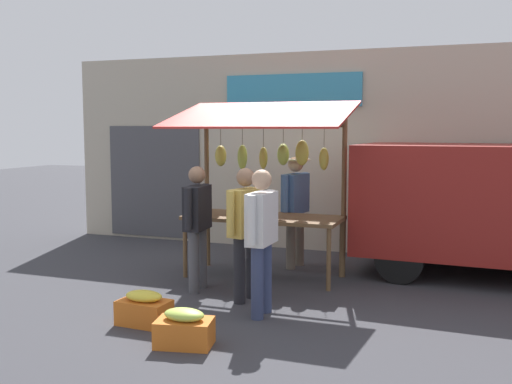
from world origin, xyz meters
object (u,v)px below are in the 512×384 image
at_px(vendor_with_sunhat, 295,202).
at_px(produce_crate_side, 144,309).
at_px(market_stall, 264,168).
at_px(shopper_in_striped_shirt, 246,225).
at_px(produce_crate_near, 184,329).
at_px(parked_van, 508,200).
at_px(shopper_with_ponytail, 262,232).
at_px(shopper_in_grey_tee, 197,219).

height_order(vendor_with_sunhat, produce_crate_side, vendor_with_sunhat).
distance_m(market_stall, shopper_in_striped_shirt, 1.37).
distance_m(vendor_with_sunhat, shopper_in_striped_shirt, 1.92).
bearing_deg(shopper_in_striped_shirt, produce_crate_side, 163.67).
bearing_deg(produce_crate_near, market_stall, -86.19).
bearing_deg(produce_crate_near, vendor_with_sunhat, -91.01).
bearing_deg(parked_van, produce_crate_side, 45.42).
bearing_deg(vendor_with_sunhat, produce_crate_near, 10.88).
xyz_separation_m(market_stall, parked_van, (-3.24, -1.06, -0.43)).
height_order(shopper_with_ponytail, shopper_in_striped_shirt, shopper_with_ponytail).
height_order(produce_crate_near, produce_crate_side, produce_crate_side).
bearing_deg(produce_crate_side, produce_crate_near, 148.94).
height_order(market_stall, shopper_in_striped_shirt, market_stall).
height_order(vendor_with_sunhat, shopper_in_grey_tee, vendor_with_sunhat).
relative_size(shopper_in_grey_tee, produce_crate_side, 2.83).
bearing_deg(shopper_with_ponytail, shopper_in_grey_tee, 58.72).
relative_size(shopper_in_striped_shirt, parked_van, 0.37).
bearing_deg(parked_van, shopper_in_striped_shirt, 39.12).
xyz_separation_m(shopper_in_striped_shirt, shopper_in_grey_tee, (0.76, -0.23, -0.01)).
bearing_deg(shopper_with_ponytail, shopper_in_striped_shirt, 38.98).
bearing_deg(vendor_with_sunhat, shopper_in_grey_tee, -14.08).
height_order(shopper_with_ponytail, produce_crate_near, shopper_with_ponytail).
relative_size(shopper_with_ponytail, shopper_in_striped_shirt, 1.01).
xyz_separation_m(market_stall, vendor_with_sunhat, (-0.25, -0.71, -0.55)).
bearing_deg(shopper_in_striped_shirt, produce_crate_near, -166.61).
bearing_deg(parked_van, vendor_with_sunhat, 9.11).
bearing_deg(vendor_with_sunhat, market_stall, -7.79).
height_order(market_stall, shopper_with_ponytail, market_stall).
bearing_deg(vendor_with_sunhat, shopper_with_ponytail, 19.48).
relative_size(shopper_with_ponytail, produce_crate_near, 2.75).
distance_m(shopper_in_grey_tee, produce_crate_near, 2.17).
relative_size(market_stall, shopper_with_ponytail, 1.51).
xyz_separation_m(shopper_in_striped_shirt, produce_crate_near, (0.00, 1.65, -0.78)).
distance_m(shopper_with_ponytail, produce_crate_near, 1.46).
height_order(shopper_in_grey_tee, produce_crate_side, shopper_in_grey_tee).
height_order(shopper_with_ponytail, produce_crate_side, shopper_with_ponytail).
xyz_separation_m(market_stall, produce_crate_near, (-0.19, 2.86, -1.38)).
relative_size(parked_van, produce_crate_near, 7.42).
bearing_deg(shopper_in_striped_shirt, shopper_in_grey_tee, 86.51).
relative_size(vendor_with_sunhat, shopper_in_striped_shirt, 1.03).
height_order(vendor_with_sunhat, shopper_with_ponytail, vendor_with_sunhat).
relative_size(shopper_in_grey_tee, produce_crate_near, 2.70).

